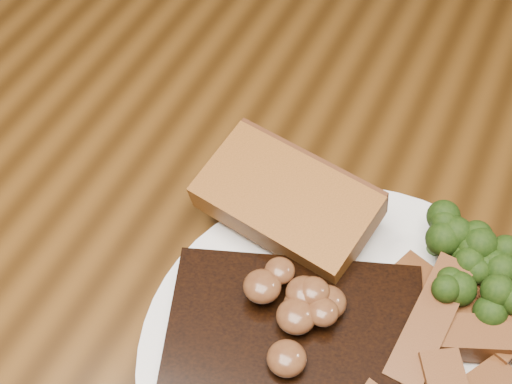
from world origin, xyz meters
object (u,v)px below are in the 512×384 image
at_px(plate, 355,365).
at_px(steak, 294,349).
at_px(garlic_bread, 285,219).
at_px(potato_wedges, 443,374).
at_px(dining_table, 253,286).

xyz_separation_m(plate, steak, (-0.04, -0.01, 0.02)).
bearing_deg(garlic_bread, potato_wedges, -15.65).
bearing_deg(garlic_bread, dining_table, -173.52).
bearing_deg(steak, garlic_bread, 97.17).
bearing_deg(dining_table, steak, -51.35).
bearing_deg(potato_wedges, garlic_bread, 154.33).
height_order(dining_table, potato_wedges, potato_wedges).
height_order(plate, potato_wedges, potato_wedges).
height_order(garlic_bread, potato_wedges, garlic_bread).
distance_m(plate, steak, 0.04).
bearing_deg(plate, steak, -158.46).
relative_size(plate, steak, 1.75).
relative_size(steak, garlic_bread, 1.33).
bearing_deg(dining_table, potato_wedges, -22.37).
height_order(plate, steak, steak).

